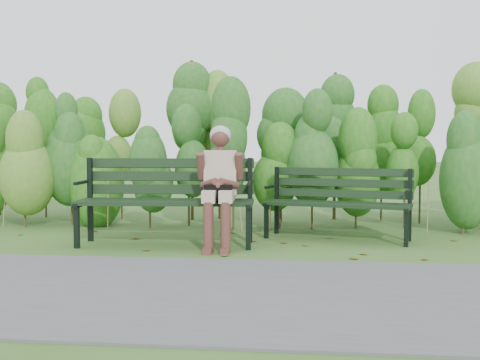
# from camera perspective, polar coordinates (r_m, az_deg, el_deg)

# --- Properties ---
(ground) EXTENTS (80.00, 80.00, 0.00)m
(ground) POSITION_cam_1_polar(r_m,az_deg,el_deg) (6.68, -0.32, -6.61)
(ground) COLOR #33571D
(footpath) EXTENTS (60.00, 2.50, 0.01)m
(footpath) POSITION_cam_1_polar(r_m,az_deg,el_deg) (4.55, -3.47, -11.28)
(footpath) COLOR #474749
(footpath) RESTS_ON ground
(hedge_band) EXTENTS (11.04, 1.67, 2.42)m
(hedge_band) POSITION_cam_1_polar(r_m,az_deg,el_deg) (8.43, 1.09, 4.03)
(hedge_band) COLOR #47381E
(hedge_band) RESTS_ON ground
(leaf_litter) EXTENTS (5.79, 2.24, 0.01)m
(leaf_litter) POSITION_cam_1_polar(r_m,az_deg,el_deg) (6.57, -0.58, -6.74)
(leaf_litter) COLOR brown
(leaf_litter) RESTS_ON ground
(bench_left) EXTENTS (2.09, 0.77, 1.03)m
(bench_left) POSITION_cam_1_polar(r_m,az_deg,el_deg) (6.74, -7.40, -1.35)
(bench_left) COLOR black
(bench_left) RESTS_ON ground
(bench_right) EXTENTS (1.88, 1.03, 0.90)m
(bench_right) POSITION_cam_1_polar(r_m,az_deg,el_deg) (7.18, 9.97, -1.72)
(bench_right) COLOR black
(bench_right) RESTS_ON ground
(seated_woman) EXTENTS (0.54, 0.80, 1.41)m
(seated_woman) POSITION_cam_1_polar(r_m,az_deg,el_deg) (6.44, -2.10, 0.24)
(seated_woman) COLOR #C8AB90
(seated_woman) RESTS_ON ground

